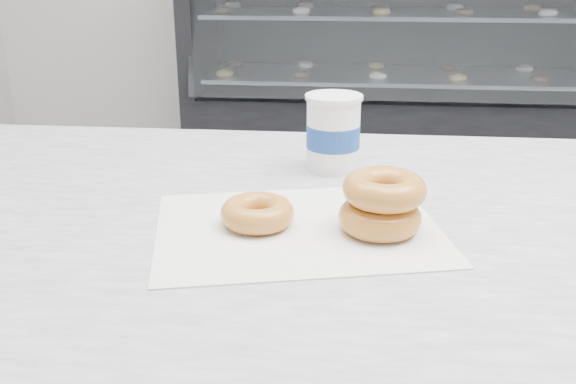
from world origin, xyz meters
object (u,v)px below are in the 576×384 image
object	(u,v)px
display_case	(413,92)
donut_single	(257,213)
donut_stack	(382,203)
coffee_cup	(333,132)

from	to	relation	value
display_case	donut_single	distance (m)	2.84
donut_single	display_case	bearing A→B (deg)	80.72
donut_single	donut_stack	xyz separation A→B (m)	(0.15, -0.00, 0.02)
display_case	donut_stack	size ratio (longest dim) A/B	17.28
donut_single	donut_stack	world-z (taller)	donut_stack
donut_single	coffee_cup	distance (m)	0.25
coffee_cup	display_case	bearing A→B (deg)	73.95
donut_stack	coffee_cup	distance (m)	0.24
display_case	donut_single	xyz separation A→B (m)	(-0.45, -2.78, 0.43)
donut_stack	coffee_cup	world-z (taller)	coffee_cup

